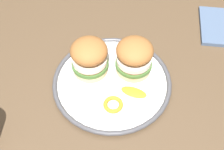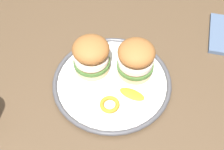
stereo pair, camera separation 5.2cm
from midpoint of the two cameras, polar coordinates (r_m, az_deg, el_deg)
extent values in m
cube|color=brown|center=(0.82, 4.88, -2.41)|extent=(1.23, 0.91, 0.03)
cube|color=brown|center=(1.51, -11.78, 6.98)|extent=(0.06, 0.06, 0.75)
cylinder|color=white|center=(0.80, 1.85, -1.55)|extent=(0.29, 0.29, 0.01)
torus|color=#4C4C51|center=(0.80, 1.86, -1.30)|extent=(0.32, 0.32, 0.01)
cylinder|color=white|center=(0.80, 1.86, -1.26)|extent=(0.22, 0.22, 0.00)
cylinder|color=beige|center=(0.81, -2.00, 1.82)|extent=(0.09, 0.09, 0.02)
cylinder|color=#477033|center=(0.80, -2.03, 2.45)|extent=(0.10, 0.10, 0.01)
cylinder|color=#BC3828|center=(0.79, -2.04, 2.82)|extent=(0.09, 0.09, 0.01)
cylinder|color=silver|center=(0.79, -2.06, 3.28)|extent=(0.09, 0.09, 0.01)
ellipsoid|color=#A36633|center=(0.76, -2.13, 4.90)|extent=(0.12, 0.12, 0.05)
cylinder|color=beige|center=(0.81, 6.22, 1.16)|extent=(0.09, 0.09, 0.02)
cylinder|color=#477033|center=(0.80, 6.31, 1.78)|extent=(0.10, 0.10, 0.01)
cylinder|color=#BC3828|center=(0.79, 6.36, 2.15)|extent=(0.09, 0.09, 0.01)
cylinder|color=silver|center=(0.78, 6.43, 2.61)|extent=(0.09, 0.09, 0.01)
ellipsoid|color=#A36633|center=(0.76, 6.65, 4.21)|extent=(0.13, 0.13, 0.05)
torus|color=orange|center=(0.74, 1.55, -5.73)|extent=(0.06, 0.06, 0.01)
cylinder|color=#F4E5C6|center=(0.75, 1.54, -5.87)|extent=(0.03, 0.03, 0.00)
ellipsoid|color=orange|center=(0.76, 5.78, -3.72)|extent=(0.07, 0.04, 0.01)
camera|label=1|loc=(0.03, -88.08, 2.52)|focal=47.97mm
camera|label=2|loc=(0.03, 91.92, -2.52)|focal=47.97mm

